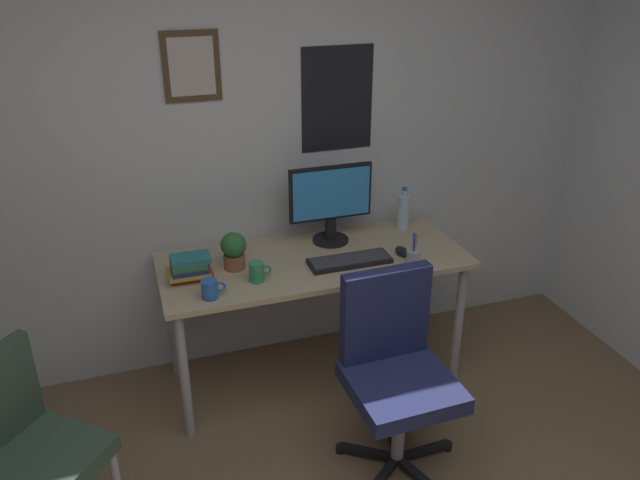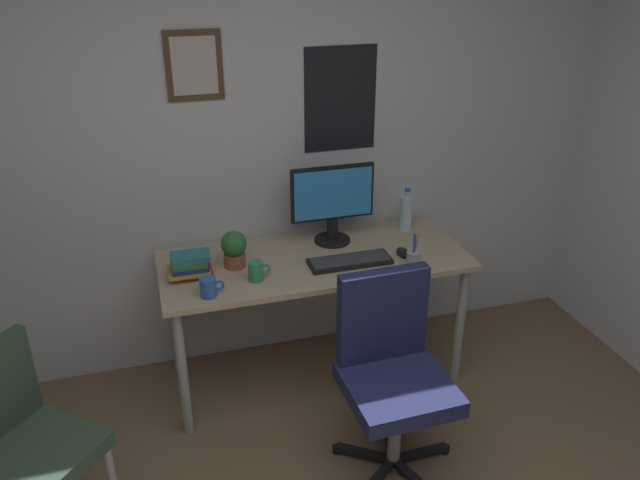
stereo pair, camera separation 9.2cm
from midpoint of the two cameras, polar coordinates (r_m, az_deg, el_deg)
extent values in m
cube|color=silver|center=(3.43, -6.53, 8.91)|extent=(4.40, 0.08, 2.60)
cube|color=#4C3823|center=(3.27, -10.46, 15.19)|extent=(0.28, 0.02, 0.34)
cube|color=beige|center=(3.25, -10.43, 15.16)|extent=(0.22, 0.00, 0.28)
cube|color=black|center=(3.47, 2.62, 12.54)|extent=(0.40, 0.01, 0.56)
cube|color=tan|center=(3.33, 0.30, -1.85)|extent=(1.61, 0.66, 0.03)
cylinder|color=#9EA0A5|center=(3.20, -11.44, -11.72)|extent=(0.05, 0.05, 0.72)
cylinder|color=#9EA0A5|center=(3.57, 13.19, -7.53)|extent=(0.05, 0.05, 0.72)
cylinder|color=#9EA0A5|center=(3.64, -12.34, -6.74)|extent=(0.05, 0.05, 0.72)
cylinder|color=#9EA0A5|center=(3.98, 9.51, -3.54)|extent=(0.05, 0.05, 0.72)
cube|color=#1E234C|center=(2.92, 7.93, -13.09)|extent=(0.47, 0.47, 0.08)
cube|color=#1E234C|center=(2.91, 6.55, -6.71)|extent=(0.42, 0.08, 0.45)
cylinder|color=#9EA0A5|center=(3.08, 7.64, -16.73)|extent=(0.06, 0.06, 0.42)
cube|color=black|center=(3.25, 9.80, -18.40)|extent=(0.28, 0.05, 0.03)
cylinder|color=black|center=(3.32, 12.04, -17.93)|extent=(0.04, 0.04, 0.04)
cube|color=black|center=(3.30, 7.14, -17.35)|extent=(0.12, 0.28, 0.03)
cylinder|color=black|center=(3.42, 6.85, -15.94)|extent=(0.04, 0.04, 0.04)
cube|color=black|center=(3.22, 4.87, -18.59)|extent=(0.25, 0.19, 0.03)
cylinder|color=black|center=(3.25, 2.34, -18.30)|extent=(0.04, 0.04, 0.04)
cube|color=black|center=(3.11, 6.11, -20.57)|extent=(0.25, 0.20, 0.03)
cube|color=black|center=(3.14, 9.30, -20.42)|extent=(0.13, 0.28, 0.03)
cube|color=#334738|center=(2.83, -23.25, -17.38)|extent=(0.59, 0.59, 0.07)
cylinder|color=#9EA0A5|center=(3.17, -22.38, -17.53)|extent=(0.05, 0.05, 0.41)
cylinder|color=black|center=(3.51, 1.85, 0.01)|extent=(0.20, 0.20, 0.01)
cube|color=black|center=(3.48, 1.87, 1.01)|extent=(0.05, 0.04, 0.12)
cube|color=black|center=(3.40, 1.89, 4.27)|extent=(0.46, 0.02, 0.30)
cube|color=#338CD8|center=(3.38, 1.99, 4.15)|extent=(0.43, 0.00, 0.27)
cube|color=black|center=(3.27, 3.51, -1.95)|extent=(0.43, 0.15, 0.02)
cube|color=#38383A|center=(3.27, 3.51, -1.74)|extent=(0.41, 0.13, 0.00)
ellipsoid|color=black|center=(3.38, 8.28, -1.12)|extent=(0.06, 0.11, 0.04)
cylinder|color=silver|center=(3.65, 8.47, 2.35)|extent=(0.07, 0.07, 0.20)
cylinder|color=silver|center=(3.60, 8.59, 4.11)|extent=(0.03, 0.03, 0.04)
cylinder|color=#2659B2|center=(3.59, 8.62, 4.48)|extent=(0.03, 0.03, 0.01)
cylinder|color=#2659B2|center=(3.00, -9.18, -4.25)|extent=(0.08, 0.08, 0.09)
torus|color=#2659B2|center=(3.00, -8.22, -4.05)|extent=(0.05, 0.01, 0.05)
cylinder|color=#2D8C59|center=(3.10, -4.96, -2.81)|extent=(0.07, 0.07, 0.10)
torus|color=#2D8C59|center=(3.11, -4.08, -2.61)|extent=(0.05, 0.01, 0.05)
cylinder|color=brown|center=(3.25, -6.88, -1.81)|extent=(0.11, 0.11, 0.07)
sphere|color=#2D6B33|center=(3.20, -6.97, -0.34)|extent=(0.13, 0.13, 0.13)
ellipsoid|color=#287A38|center=(3.22, -7.57, -0.14)|extent=(0.07, 0.08, 0.02)
ellipsoid|color=#287A38|center=(3.23, -6.52, 0.09)|extent=(0.07, 0.08, 0.02)
ellipsoid|color=#287A38|center=(3.17, -7.33, -0.65)|extent=(0.08, 0.07, 0.02)
cylinder|color=#9EA0A5|center=(3.24, 9.19, -1.84)|extent=(0.07, 0.07, 0.09)
cylinder|color=#263FBF|center=(3.20, 9.27, -0.67)|extent=(0.01, 0.01, 0.13)
cylinder|color=red|center=(3.21, 9.31, -0.56)|extent=(0.01, 0.01, 0.13)
cylinder|color=black|center=(3.21, 9.26, -0.56)|extent=(0.01, 0.01, 0.13)
cylinder|color=#9EA0A5|center=(3.20, 9.45, -0.51)|extent=(0.01, 0.03, 0.14)
cylinder|color=#9EA0A5|center=(3.20, 9.19, -0.54)|extent=(0.01, 0.02, 0.14)
cube|color=#B22D28|center=(3.21, -10.61, -2.88)|extent=(0.20, 0.13, 0.03)
cube|color=gold|center=(3.18, -10.94, -2.70)|extent=(0.20, 0.15, 0.02)
cube|color=navy|center=(3.17, -10.83, -2.36)|extent=(0.18, 0.14, 0.02)
cube|color=#33723F|center=(3.16, -10.93, -1.91)|extent=(0.17, 0.13, 0.03)
cube|color=#26727A|center=(3.14, -10.77, -1.46)|extent=(0.19, 0.12, 0.02)
camera|label=1|loc=(0.05, -89.17, 0.39)|focal=35.55mm
camera|label=2|loc=(0.05, 90.83, -0.39)|focal=35.55mm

